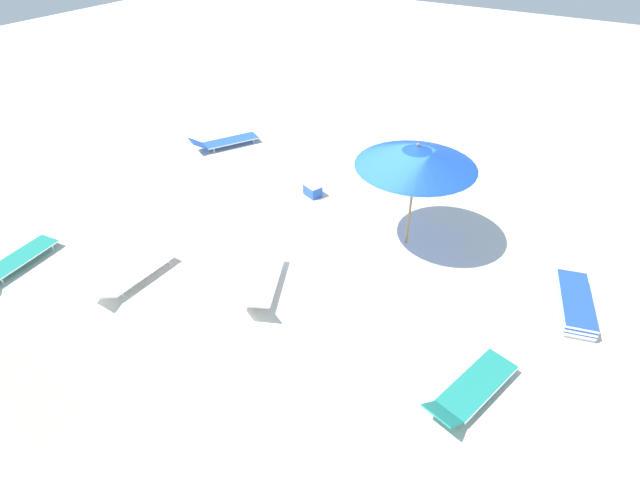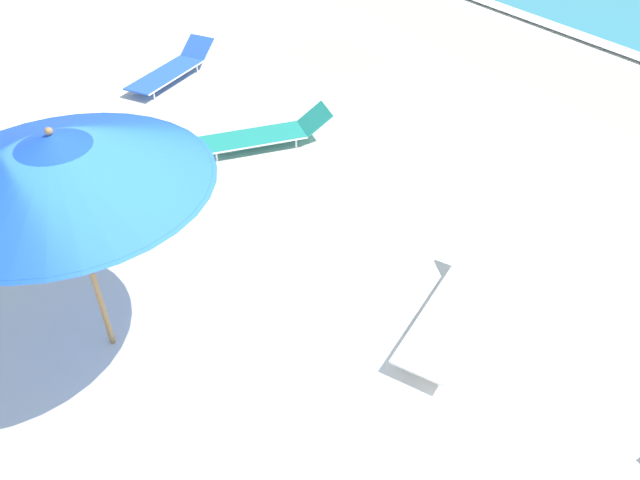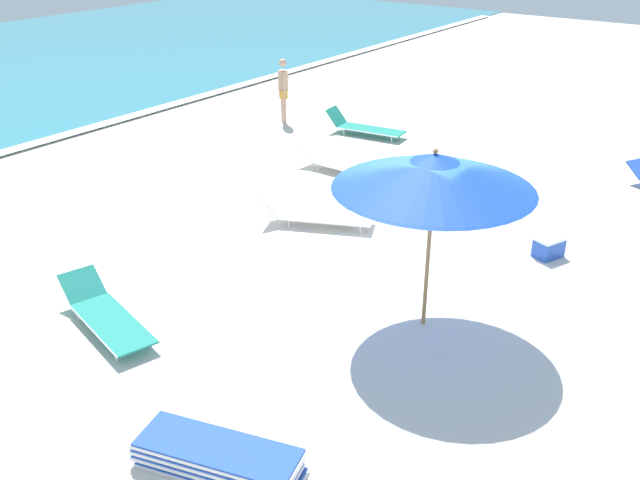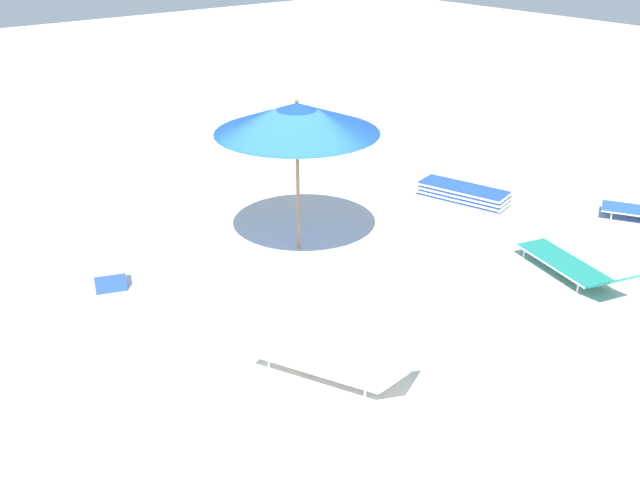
% 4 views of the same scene
% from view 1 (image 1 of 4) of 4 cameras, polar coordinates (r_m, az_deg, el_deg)
% --- Properties ---
extents(ground_plane, '(60.00, 60.00, 0.16)m').
position_cam_1_polar(ground_plane, '(12.34, 4.30, -1.18)').
color(ground_plane, silver).
extents(beach_umbrella, '(2.76, 2.76, 2.68)m').
position_cam_1_polar(beach_umbrella, '(11.42, 10.99, 9.38)').
color(beach_umbrella, '#9E7547').
rests_on(beach_umbrella, ground_plane).
extents(lounger_stack, '(1.09, 1.98, 0.32)m').
position_cam_1_polar(lounger_stack, '(11.76, 27.11, -6.47)').
color(lounger_stack, blue).
rests_on(lounger_stack, ground_plane).
extents(sun_lounger_under_umbrella, '(1.63, 2.31, 0.48)m').
position_cam_1_polar(sun_lounger_under_umbrella, '(17.44, -10.86, 11.04)').
color(sun_lounger_under_umbrella, blue).
rests_on(sun_lounger_under_umbrella, ground_plane).
extents(sun_lounger_beside_umbrella, '(0.66, 2.18, 0.51)m').
position_cam_1_polar(sun_lounger_beside_umbrella, '(11.87, -20.89, -3.81)').
color(sun_lounger_beside_umbrella, white).
rests_on(sun_lounger_beside_umbrella, ground_plane).
extents(sun_lounger_near_water_left, '(1.43, 2.19, 0.60)m').
position_cam_1_polar(sun_lounger_near_water_left, '(10.91, -6.65, -5.13)').
color(sun_lounger_near_water_left, white).
rests_on(sun_lounger_near_water_left, ground_plane).
extents(sun_lounger_mid_beach_solo, '(0.85, 2.18, 0.61)m').
position_cam_1_polar(sun_lounger_mid_beach_solo, '(13.50, -31.87, -2.11)').
color(sun_lounger_mid_beach_solo, '#1E8475').
rests_on(sun_lounger_mid_beach_solo, ground_plane).
extents(sun_lounger_mid_beach_pair_a, '(1.16, 2.24, 0.51)m').
position_cam_1_polar(sun_lounger_mid_beach_pair_a, '(9.33, 16.84, -16.05)').
color(sun_lounger_mid_beach_pair_a, '#1E8475').
rests_on(sun_lounger_mid_beach_pair_a, ground_plane).
extents(cooler_box, '(0.59, 0.51, 0.37)m').
position_cam_1_polar(cooler_box, '(14.26, -0.84, 5.76)').
color(cooler_box, blue).
rests_on(cooler_box, ground_plane).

